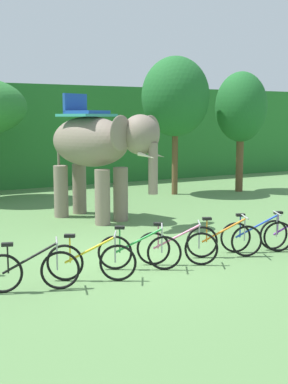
{
  "coord_description": "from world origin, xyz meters",
  "views": [
    {
      "loc": [
        -4.86,
        -9.49,
        3.07
      ],
      "look_at": [
        0.85,
        1.0,
        1.3
      ],
      "focal_mm": 47.25,
      "sensor_mm": 36.0,
      "label": 1
    }
  ],
  "objects_px": {
    "tree_far_right": "(241,108)",
    "bike_blue": "(257,236)",
    "bike_black": "(31,270)",
    "bike_green": "(139,251)",
    "tree_far_left": "(175,97)",
    "bike_pink": "(177,247)",
    "bike_orange": "(224,240)",
    "elephant": "(98,147)",
    "bike_yellow": "(91,261)"
  },
  "relations": [
    {
      "from": "tree_far_right",
      "to": "bike_black",
      "type": "bearing_deg",
      "value": -144.47
    },
    {
      "from": "tree_far_left",
      "to": "elephant",
      "type": "bearing_deg",
      "value": -145.38
    },
    {
      "from": "bike_yellow",
      "to": "bike_blue",
      "type": "distance_m",
      "value": 4.14
    },
    {
      "from": "bike_green",
      "to": "bike_pink",
      "type": "bearing_deg",
      "value": -6.1
    },
    {
      "from": "bike_green",
      "to": "bike_orange",
      "type": "distance_m",
      "value": 2.09
    },
    {
      "from": "bike_orange",
      "to": "bike_blue",
      "type": "height_order",
      "value": "same"
    },
    {
      "from": "bike_black",
      "to": "bike_green",
      "type": "relative_size",
      "value": 1.1
    },
    {
      "from": "elephant",
      "to": "bike_orange",
      "type": "height_order",
      "value": "elephant"
    },
    {
      "from": "bike_yellow",
      "to": "bike_blue",
      "type": "height_order",
      "value": "same"
    },
    {
      "from": "elephant",
      "to": "tree_far_right",
      "type": "bearing_deg",
      "value": 19.72
    },
    {
      "from": "tree_far_left",
      "to": "bike_black",
      "type": "relative_size",
      "value": 3.3
    },
    {
      "from": "tree_far_right",
      "to": "bike_orange",
      "type": "distance_m",
      "value": 10.78
    },
    {
      "from": "bike_blue",
      "to": "bike_yellow",
      "type": "bearing_deg",
      "value": -178.62
    },
    {
      "from": "tree_far_left",
      "to": "bike_green",
      "type": "bearing_deg",
      "value": -125.98
    },
    {
      "from": "tree_far_right",
      "to": "bike_pink",
      "type": "xyz_separation_m",
      "value": [
        -8.0,
        -7.83,
        -3.07
      ]
    },
    {
      "from": "bike_orange",
      "to": "bike_blue",
      "type": "relative_size",
      "value": 1.01
    },
    {
      "from": "tree_far_left",
      "to": "bike_pink",
      "type": "relative_size",
      "value": 3.61
    },
    {
      "from": "bike_black",
      "to": "bike_blue",
      "type": "distance_m",
      "value": 5.29
    },
    {
      "from": "bike_green",
      "to": "bike_orange",
      "type": "bearing_deg",
      "value": -1.91
    },
    {
      "from": "tree_far_right",
      "to": "bike_black",
      "type": "xyz_separation_m",
      "value": [
        -11.13,
        -7.95,
        -3.07
      ]
    },
    {
      "from": "elephant",
      "to": "bike_yellow",
      "type": "bearing_deg",
      "value": -114.78
    },
    {
      "from": "tree_far_right",
      "to": "bike_yellow",
      "type": "distance_m",
      "value": 13.11
    },
    {
      "from": "bike_pink",
      "to": "bike_black",
      "type": "bearing_deg",
      "value": -177.81
    },
    {
      "from": "bike_green",
      "to": "tree_far_right",
      "type": "bearing_deg",
      "value": 41.17
    },
    {
      "from": "bike_black",
      "to": "tree_far_right",
      "type": "bearing_deg",
      "value": 35.53
    },
    {
      "from": "tree_far_right",
      "to": "bike_orange",
      "type": "xyz_separation_m",
      "value": [
        -6.76,
        -7.81,
        -3.07
      ]
    },
    {
      "from": "bike_orange",
      "to": "elephant",
      "type": "bearing_deg",
      "value": 99.03
    },
    {
      "from": "bike_pink",
      "to": "elephant",
      "type": "bearing_deg",
      "value": 85.19
    },
    {
      "from": "bike_orange",
      "to": "bike_blue",
      "type": "bearing_deg",
      "value": -1.23
    },
    {
      "from": "elephant",
      "to": "bike_blue",
      "type": "relative_size",
      "value": 2.67
    },
    {
      "from": "elephant",
      "to": "bike_pink",
      "type": "bearing_deg",
      "value": -94.81
    },
    {
      "from": "bike_orange",
      "to": "bike_black",
      "type": "bearing_deg",
      "value": -178.16
    },
    {
      "from": "bike_black",
      "to": "bike_blue",
      "type": "height_order",
      "value": "same"
    },
    {
      "from": "bike_blue",
      "to": "tree_far_right",
      "type": "bearing_deg",
      "value": 53.25
    },
    {
      "from": "bike_black",
      "to": "bike_green",
      "type": "bearing_deg",
      "value": 5.25
    },
    {
      "from": "bike_black",
      "to": "bike_green",
      "type": "height_order",
      "value": "same"
    },
    {
      "from": "elephant",
      "to": "bike_black",
      "type": "relative_size",
      "value": 2.55
    },
    {
      "from": "tree_far_left",
      "to": "bike_orange",
      "type": "height_order",
      "value": "tree_far_left"
    },
    {
      "from": "tree_far_left",
      "to": "tree_far_right",
      "type": "bearing_deg",
      "value": -11.37
    },
    {
      "from": "tree_far_left",
      "to": "bike_pink",
      "type": "bearing_deg",
      "value": -121.69
    },
    {
      "from": "bike_yellow",
      "to": "tree_far_right",
      "type": "bearing_deg",
      "value": 38.47
    },
    {
      "from": "tree_far_left",
      "to": "elephant",
      "type": "distance_m",
      "value": 6.01
    },
    {
      "from": "tree_far_right",
      "to": "elephant",
      "type": "relative_size",
      "value": 1.17
    },
    {
      "from": "tree_far_right",
      "to": "bike_green",
      "type": "bearing_deg",
      "value": -138.83
    },
    {
      "from": "bike_black",
      "to": "bike_yellow",
      "type": "height_order",
      "value": "same"
    },
    {
      "from": "bike_black",
      "to": "bike_orange",
      "type": "bearing_deg",
      "value": 1.84
    },
    {
      "from": "tree_far_right",
      "to": "bike_blue",
      "type": "height_order",
      "value": "tree_far_right"
    },
    {
      "from": "tree_far_right",
      "to": "bike_black",
      "type": "height_order",
      "value": "tree_far_right"
    },
    {
      "from": "tree_far_left",
      "to": "bike_blue",
      "type": "bearing_deg",
      "value": -109.82
    },
    {
      "from": "bike_yellow",
      "to": "bike_green",
      "type": "distance_m",
      "value": 1.15
    }
  ]
}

